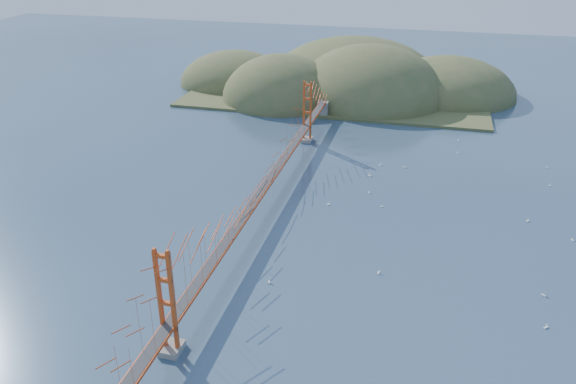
% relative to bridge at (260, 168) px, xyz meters
% --- Properties ---
extents(ground, '(320.00, 320.00, 0.00)m').
position_rel_bridge_xyz_m(ground, '(0.00, -0.18, -7.01)').
color(ground, '#314962').
rests_on(ground, ground).
extents(bridge, '(2.20, 94.40, 12.00)m').
position_rel_bridge_xyz_m(bridge, '(0.00, 0.00, 0.00)').
color(bridge, gray).
rests_on(bridge, ground).
extents(far_headlands, '(84.00, 58.00, 25.00)m').
position_rel_bridge_xyz_m(far_headlands, '(2.21, 68.33, -7.01)').
color(far_headlands, brown).
rests_on(far_headlands, ground).
extents(sailboat_17, '(0.52, 0.47, 0.58)m').
position_rel_bridge_xyz_m(sailboat_17, '(42.58, 27.71, -6.87)').
color(sailboat_17, white).
rests_on(sailboat_17, ground).
extents(sailboat_15, '(0.46, 0.55, 0.64)m').
position_rel_bridge_xyz_m(sailboat_15, '(28.08, 37.53, -6.86)').
color(sailboat_15, white).
rests_on(sailboat_15, ground).
extents(sailboat_1, '(0.57, 0.57, 0.60)m').
position_rel_bridge_xyz_m(sailboat_1, '(14.36, 10.30, -6.87)').
color(sailboat_1, white).
rests_on(sailboat_1, ground).
extents(sailboat_12, '(0.58, 0.54, 0.65)m').
position_rel_bridge_xyz_m(sailboat_12, '(14.90, 21.60, -6.86)').
color(sailboat_12, white).
rests_on(sailboat_12, ground).
extents(sailboat_4, '(0.66, 0.66, 0.69)m').
position_rel_bridge_xyz_m(sailboat_4, '(37.07, 6.60, -6.86)').
color(sailboat_4, white).
rests_on(sailboat_4, ground).
extents(sailboat_0, '(0.50, 0.62, 0.72)m').
position_rel_bridge_xyz_m(sailboat_0, '(18.17, -11.50, -6.85)').
color(sailboat_0, white).
rests_on(sailboat_0, ground).
extents(sailboat_16, '(0.67, 0.67, 0.70)m').
position_rel_bridge_xyz_m(sailboat_16, '(13.63, 16.73, -6.85)').
color(sailboat_16, white).
rests_on(sailboat_16, ground).
extents(sailboat_3, '(0.67, 0.67, 0.70)m').
position_rel_bridge_xyz_m(sailboat_3, '(9.01, 4.64, -6.85)').
color(sailboat_3, white).
rests_on(sailboat_3, ground).
extents(sailboat_7, '(0.62, 0.57, 0.70)m').
position_rel_bridge_xyz_m(sailboat_7, '(18.99, 21.70, -6.85)').
color(sailboat_7, white).
rests_on(sailboat_7, ground).
extents(sailboat_14, '(0.57, 0.57, 0.59)m').
position_rel_bridge_xyz_m(sailboat_14, '(16.74, 5.93, -6.87)').
color(sailboat_14, white).
rests_on(sailboat_14, ground).
extents(sailboat_9, '(0.54, 0.54, 0.57)m').
position_rel_bridge_xyz_m(sailboat_9, '(41.94, 19.97, -6.87)').
color(sailboat_9, white).
rests_on(sailboat_9, ground).
extents(sailboat_8, '(0.51, 0.51, 0.55)m').
position_rel_bridge_xyz_m(sailboat_8, '(27.90, 30.67, -6.88)').
color(sailboat_8, white).
rests_on(sailboat_8, ground).
extents(sailboat_2, '(0.60, 0.60, 0.63)m').
position_rel_bridge_xyz_m(sailboat_2, '(36.66, -11.40, -6.86)').
color(sailboat_2, white).
rests_on(sailboat_2, ground).
extents(sailboat_11, '(0.57, 0.57, 0.60)m').
position_rel_bridge_xyz_m(sailboat_11, '(42.19, 2.60, -6.87)').
color(sailboat_11, white).
rests_on(sailboat_11, ground).
extents(sailboat_13, '(0.68, 0.68, 0.71)m').
position_rel_bridge_xyz_m(sailboat_13, '(36.09, -17.26, -6.85)').
color(sailboat_13, white).
rests_on(sailboat_13, ground).
extents(sailboat_10, '(0.61, 0.62, 0.70)m').
position_rel_bridge_xyz_m(sailboat_10, '(6.00, -16.64, -6.86)').
color(sailboat_10, white).
rests_on(sailboat_10, ground).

